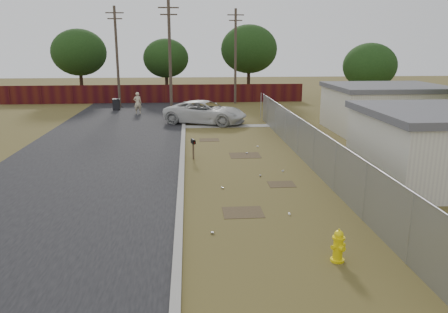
{
  "coord_description": "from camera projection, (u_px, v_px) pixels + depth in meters",
  "views": [
    {
      "loc": [
        -2.61,
        -19.15,
        5.69
      ],
      "look_at": [
        -1.17,
        -1.39,
        1.1
      ],
      "focal_mm": 35.0,
      "sensor_mm": 36.0,
      "label": 1
    }
  ],
  "objects": [
    {
      "name": "pedestrian",
      "position": [
        138.0,
        103.0,
        36.7
      ],
      "size": [
        0.73,
        0.54,
        1.82
      ],
      "primitive_type": "imported",
      "rotation": [
        0.0,
        0.0,
        3.3
      ],
      "color": "beige",
      "rests_on": "ground"
    },
    {
      "name": "pickup_truck",
      "position": [
        206.0,
        112.0,
        32.17
      ],
      "size": [
        6.65,
        4.84,
        1.68
      ],
      "primitive_type": "imported",
      "rotation": [
        0.0,
        0.0,
        1.19
      ],
      "color": "silver",
      "rests_on": "ground"
    },
    {
      "name": "fire_hydrant",
      "position": [
        338.0,
        246.0,
        11.7
      ],
      "size": [
        0.48,
        0.48,
        0.93
      ],
      "color": "yellow",
      "rests_on": "ground"
    },
    {
      "name": "ground",
      "position": [
        247.0,
        172.0,
        20.11
      ],
      "size": [
        120.0,
        120.0,
        0.0
      ],
      "primitive_type": "plane",
      "color": "brown",
      "rests_on": "ground"
    },
    {
      "name": "chainlink_fence",
      "position": [
        308.0,
        148.0,
        21.14
      ],
      "size": [
        0.1,
        27.06,
        2.02
      ],
      "color": "#93969B",
      "rests_on": "ground"
    },
    {
      "name": "scattered_litter",
      "position": [
        254.0,
        177.0,
        19.14
      ],
      "size": [
        3.73,
        11.67,
        0.07
      ],
      "color": "white",
      "rests_on": "ground"
    },
    {
      "name": "privacy_fence",
      "position": [
        155.0,
        94.0,
        43.55
      ],
      "size": [
        30.0,
        0.12,
        1.8
      ],
      "primitive_type": "cube",
      "color": "#46150F",
      "rests_on": "ground"
    },
    {
      "name": "houses",
      "position": [
        418.0,
        123.0,
        23.5
      ],
      "size": [
        9.3,
        17.24,
        3.1
      ],
      "color": "beige",
      "rests_on": "ground"
    },
    {
      "name": "mailbox",
      "position": [
        193.0,
        143.0,
        22.08
      ],
      "size": [
        0.26,
        0.46,
        1.05
      ],
      "color": "brown",
      "rests_on": "ground"
    },
    {
      "name": "trash_bin",
      "position": [
        116.0,
        104.0,
        38.78
      ],
      "size": [
        0.68,
        0.72,
        1.01
      ],
      "color": "black",
      "rests_on": "ground"
    },
    {
      "name": "utility_poles",
      "position": [
        176.0,
        56.0,
        38.6
      ],
      "size": [
        12.6,
        8.24,
        9.0
      ],
      "color": "brown",
      "rests_on": "ground"
    },
    {
      "name": "horizon_trees",
      "position": [
        224.0,
        56.0,
        41.76
      ],
      "size": [
        33.32,
        31.94,
        7.78
      ],
      "color": "#302015",
      "rests_on": "ground"
    },
    {
      "name": "street",
      "position": [
        123.0,
        138.0,
        27.35
      ],
      "size": [
        15.1,
        60.0,
        0.12
      ],
      "color": "black",
      "rests_on": "ground"
    }
  ]
}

